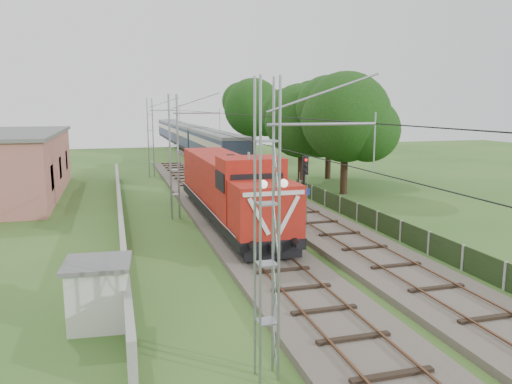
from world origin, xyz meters
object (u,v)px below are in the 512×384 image
object	(u,v)px
locomotive	(229,187)
coach_rake	(187,135)
relay_hut	(99,293)
signal_post	(305,181)

from	to	relation	value
locomotive	coach_rake	distance (m)	52.61
locomotive	coach_rake	xyz separation A→B (m)	(5.00, 52.37, 0.20)
coach_rake	relay_hut	size ratio (longest dim) A/B	29.61
relay_hut	coach_rake	bearing A→B (deg)	79.22
signal_post	coach_rake	bearing A→B (deg)	88.36
coach_rake	relay_hut	bearing A→B (deg)	-100.78
coach_rake	relay_hut	distance (m)	66.34
relay_hut	locomotive	bearing A→B (deg)	59.93
relay_hut	signal_post	bearing A→B (deg)	39.40
coach_rake	signal_post	bearing A→B (deg)	-91.64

